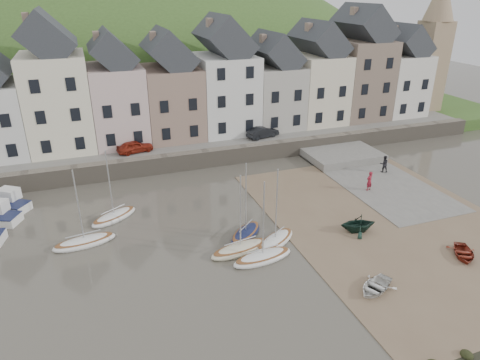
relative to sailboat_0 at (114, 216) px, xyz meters
name	(u,v)px	position (x,y,z in m)	size (l,w,h in m)	color
ground	(267,248)	(10.27, -8.32, -0.26)	(160.00, 160.00, 0.00)	#4A463A
quay_land	(176,122)	(10.27, 23.68, 0.49)	(90.00, 30.00, 1.50)	#375421
quay_street	(197,143)	(10.27, 12.18, 1.29)	(70.00, 7.00, 0.10)	slate
seawall	(205,158)	(10.27, 8.68, 0.64)	(70.00, 1.20, 1.80)	slate
beach	(391,223)	(21.27, -8.32, -0.23)	(18.00, 26.00, 0.06)	brown
slipway	(373,178)	(25.27, -0.32, -0.20)	(8.00, 18.00, 0.12)	slate
hillside	(129,176)	(5.28, 51.68, -18.26)	(134.40, 84.00, 84.00)	#375421
townhouse_terrace	(202,84)	(12.03, 15.68, 7.06)	(61.05, 8.00, 13.93)	white
church_spire	(434,40)	(44.82, 15.68, 10.79)	(4.00, 4.00, 18.00)	#997F60
sailboat_0	(114,216)	(0.00, 0.00, 0.00)	(4.40, 3.53, 6.32)	white
sailboat_1	(85,242)	(-2.43, -3.26, 0.00)	(4.78, 2.19, 6.32)	white
sailboat_2	(240,249)	(8.22, -8.11, 0.00)	(4.96, 2.31, 6.32)	beige
sailboat_3	(275,241)	(11.04, -7.98, 0.00)	(4.42, 3.55, 6.32)	white
sailboat_4	(263,257)	(9.33, -9.64, 0.00)	(4.73, 2.07, 6.32)	white
sailboat_5	(246,233)	(9.34, -6.21, 0.00)	(3.88, 3.74, 6.32)	#141B40
motorboat_2	(4,203)	(-8.73, 5.17, 0.32)	(4.76, 4.05, 1.70)	white
rowboat_white	(375,287)	(14.73, -15.20, 0.10)	(2.07, 2.90, 0.60)	white
rowboat_green	(358,223)	(17.81, -8.61, 0.53)	(2.42, 2.81, 1.48)	black
rowboat_red	(464,253)	(22.96, -14.13, 0.08)	(1.95, 2.73, 0.57)	maroon
person_red	(369,181)	(23.08, -2.54, 0.79)	(0.68, 0.45, 1.87)	maroon
person_dark	(384,164)	(27.11, 0.66, 0.75)	(0.87, 0.68, 1.78)	black
car_left	(135,147)	(3.33, 11.18, 1.98)	(1.51, 3.77, 1.28)	maroon
car_right	(263,132)	(17.96, 11.18, 1.98)	(1.35, 3.88, 1.28)	black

